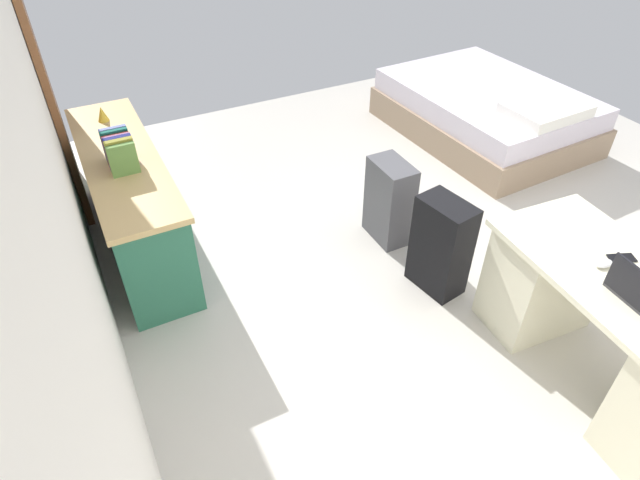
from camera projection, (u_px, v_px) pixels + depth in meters
The scene contains 12 objects.
ground_plane at pixel (451, 243), 4.00m from camera, with size 5.91×5.91×0.00m, color beige.
wall_back at pixel (46, 171), 2.30m from camera, with size 4.91×0.10×2.63m, color silver.
door_wooden at pixel (45, 79), 3.84m from camera, with size 0.88×0.05×2.04m, color brown.
desk at pixel (608, 332), 2.82m from camera, with size 1.49×0.77×0.72m.
credenza at pixel (132, 202), 3.77m from camera, with size 1.80×0.48×0.75m.
bed at pixel (486, 112), 5.18m from camera, with size 1.95×1.47×0.58m.
suitcase_black at pixel (441, 246), 3.44m from camera, with size 0.36×0.22×0.67m, color black.
suitcase_spare_grey at pixel (389, 201), 3.87m from camera, with size 0.36×0.22×0.63m, color #4C4C51.
computer_mouse at pixel (604, 263), 2.70m from camera, with size 0.06×0.10×0.03m, color white.
cell_phone_by_mouse at pixel (622, 258), 2.75m from camera, with size 0.07×0.14×0.01m, color black.
book_row at pixel (120, 151), 3.36m from camera, with size 0.27×0.17×0.22m.
figurine_small at pixel (102, 114), 3.89m from camera, with size 0.08×0.08×0.11m, color gold.
Camera 1 is at (-2.30, 2.29, 2.53)m, focal length 29.96 mm.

